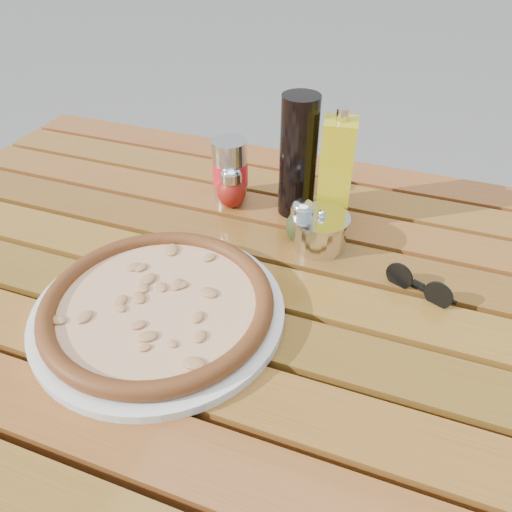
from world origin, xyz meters
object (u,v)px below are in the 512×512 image
(pepper_shaker, at_px, (231,188))
(sunglasses, at_px, (419,286))
(pizza, at_px, (158,303))
(plate, at_px, (159,311))
(oregano_shaker, at_px, (302,223))
(dark_bottle, at_px, (298,157))
(soda_can, at_px, (230,171))
(olive_oil_cruet, at_px, (336,172))
(parmesan_tin, at_px, (320,231))
(table, at_px, (252,313))

(pepper_shaker, distance_m, sunglasses, 0.38)
(pepper_shaker, bearing_deg, pizza, -87.13)
(plate, xyz_separation_m, pizza, (0.00, 0.00, 0.02))
(pizza, height_order, oregano_shaker, oregano_shaker)
(dark_bottle, distance_m, soda_can, 0.14)
(soda_can, height_order, olive_oil_cruet, olive_oil_cruet)
(pepper_shaker, height_order, parmesan_tin, pepper_shaker)
(pepper_shaker, bearing_deg, table, -59.37)
(table, distance_m, sunglasses, 0.27)
(oregano_shaker, relative_size, olive_oil_cruet, 0.39)
(oregano_shaker, relative_size, parmesan_tin, 0.69)
(pizza, xyz_separation_m, parmesan_tin, (0.17, 0.24, 0.01))
(oregano_shaker, distance_m, parmesan_tin, 0.03)
(olive_oil_cruet, bearing_deg, pizza, -117.66)
(plate, bearing_deg, parmesan_tin, 54.69)
(dark_bottle, bearing_deg, oregano_shaker, -67.60)
(oregano_shaker, relative_size, dark_bottle, 0.37)
(pizza, distance_m, sunglasses, 0.39)
(sunglasses, bearing_deg, olive_oil_cruet, 160.41)
(olive_oil_cruet, height_order, parmesan_tin, olive_oil_cruet)
(plate, height_order, sunglasses, sunglasses)
(table, xyz_separation_m, olive_oil_cruet, (0.08, 0.21, 0.17))
(dark_bottle, xyz_separation_m, olive_oil_cruet, (0.07, -0.01, -0.01))
(pepper_shaker, relative_size, parmesan_tin, 0.69)
(soda_can, distance_m, sunglasses, 0.41)
(oregano_shaker, bearing_deg, pizza, -119.77)
(pizza, height_order, soda_can, soda_can)
(dark_bottle, xyz_separation_m, parmesan_tin, (0.07, -0.09, -0.08))
(table, height_order, olive_oil_cruet, olive_oil_cruet)
(plate, height_order, olive_oil_cruet, olive_oil_cruet)
(sunglasses, bearing_deg, oregano_shaker, -176.17)
(plate, distance_m, soda_can, 0.34)
(plate, xyz_separation_m, pepper_shaker, (-0.02, 0.31, 0.03))
(olive_oil_cruet, bearing_deg, dark_bottle, 174.91)
(table, xyz_separation_m, plate, (-0.10, -0.12, 0.08))
(sunglasses, bearing_deg, plate, -130.41)
(dark_bottle, height_order, olive_oil_cruet, dark_bottle)
(pizza, height_order, olive_oil_cruet, olive_oil_cruet)
(pepper_shaker, distance_m, soda_can, 0.04)
(soda_can, bearing_deg, dark_bottle, -0.16)
(pizza, bearing_deg, parmesan_tin, 54.69)
(pizza, relative_size, dark_bottle, 2.00)
(plate, relative_size, olive_oil_cruet, 1.71)
(table, relative_size, pizza, 3.18)
(plate, bearing_deg, dark_bottle, 73.04)
(oregano_shaker, height_order, dark_bottle, dark_bottle)
(table, relative_size, olive_oil_cruet, 6.67)
(oregano_shaker, xyz_separation_m, olive_oil_cruet, (0.03, 0.08, 0.06))
(sunglasses, bearing_deg, pepper_shaker, -178.03)
(table, height_order, plate, plate)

